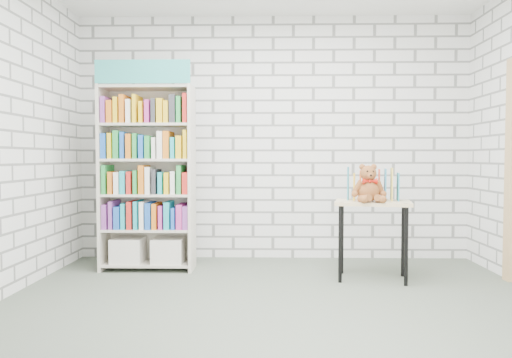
{
  "coord_description": "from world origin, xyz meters",
  "views": [
    {
      "loc": [
        -0.06,
        -3.8,
        1.17
      ],
      "look_at": [
        -0.17,
        0.95,
        0.97
      ],
      "focal_mm": 35.0,
      "sensor_mm": 36.0,
      "label": 1
    }
  ],
  "objects": [
    {
      "name": "display_table",
      "position": [
        0.95,
        0.98,
        0.65
      ],
      "size": [
        0.78,
        0.61,
        0.76
      ],
      "color": "#D3B67E",
      "rests_on": "ground"
    },
    {
      "name": "teddy_bear",
      "position": [
        0.88,
        0.88,
        0.9
      ],
      "size": [
        0.33,
        0.31,
        0.36
      ],
      "color": "brown",
      "rests_on": "display_table"
    },
    {
      "name": "table_books",
      "position": [
        0.97,
        1.09,
        0.9
      ],
      "size": [
        0.52,
        0.3,
        0.29
      ],
      "color": "teal",
      "rests_on": "display_table"
    },
    {
      "name": "door_trim",
      "position": [
        2.23,
        0.95,
        1.05
      ],
      "size": [
        0.05,
        0.12,
        2.1
      ],
      "primitive_type": "cube",
      "color": "tan",
      "rests_on": "ground"
    },
    {
      "name": "ground",
      "position": [
        0.0,
        0.0,
        0.0
      ],
      "size": [
        4.5,
        4.5,
        0.0
      ],
      "primitive_type": "plane",
      "color": "#4C5548",
      "rests_on": "ground"
    },
    {
      "name": "bookshelf",
      "position": [
        -1.31,
        1.36,
        0.98
      ],
      "size": [
        0.96,
        0.37,
        2.15
      ],
      "color": "beige",
      "rests_on": "ground"
    },
    {
      "name": "room_shell",
      "position": [
        0.0,
        0.0,
        1.78
      ],
      "size": [
        4.52,
        4.02,
        2.81
      ],
      "color": "silver",
      "rests_on": "ground"
    }
  ]
}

